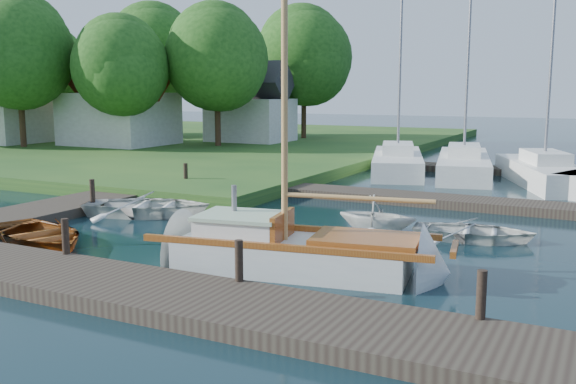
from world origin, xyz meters
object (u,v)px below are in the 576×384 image
at_px(sailboat, 301,256).
at_px(tree_2, 121,66).
at_px(tender_c, 474,228).
at_px(tree_7, 304,56).
at_px(tender_a, 148,203).
at_px(mooring_post_1, 65,236).
at_px(tender_b, 377,212).
at_px(house_a, 119,105).
at_px(mooring_post_4, 92,192).
at_px(tree_5, 51,69).
at_px(mooring_post_3, 481,295).
at_px(mooring_post_2, 239,261).
at_px(dinghy, 38,230).
at_px(tree_1, 18,52).
at_px(house_b, 3,107).
at_px(marina_boat_0, 398,160).
at_px(marina_boat_2, 544,171).
at_px(tree_3, 217,58).
at_px(tree_4, 154,54).
at_px(mooring_post_5, 186,174).
at_px(house_c, 251,110).
at_px(marina_boat_1, 464,163).

relative_size(sailboat, tree_2, 1.26).
bearing_deg(tender_c, tree_7, 26.75).
bearing_deg(tree_2, tender_a, -46.62).
distance_m(mooring_post_1, tree_2, 24.67).
height_order(tender_b, house_a, house_a).
relative_size(mooring_post_4, tree_2, 0.10).
bearing_deg(tree_5, mooring_post_3, -34.83).
xyz_separation_m(mooring_post_2, tree_7, (-13.50, 31.05, 5.50)).
height_order(mooring_post_1, tree_5, tree_5).
relative_size(dinghy, tree_1, 0.40).
height_order(house_b, tree_5, tree_5).
relative_size(dinghy, tender_b, 1.68).
distance_m(tender_a, tender_b, 7.26).
bearing_deg(marina_boat_0, marina_boat_2, -116.83).
relative_size(dinghy, house_b, 0.63).
height_order(tree_1, tree_2, tree_1).
bearing_deg(tree_2, tree_5, 153.43).
relative_size(sailboat, tree_3, 1.12).
bearing_deg(house_a, tree_3, 18.85).
bearing_deg(mooring_post_4, tree_5, 138.92).
relative_size(house_b, tree_4, 0.60).
height_order(mooring_post_5, tree_7, tree_7).
distance_m(mooring_post_2, mooring_post_5, 13.12).
bearing_deg(tender_a, tree_3, 3.75).
distance_m(marina_boat_2, house_c, 21.21).
distance_m(marina_boat_0, tree_1, 23.34).
height_order(mooring_post_1, house_a, house_a).
bearing_deg(house_b, tender_c, -20.62).
bearing_deg(sailboat, tree_1, 140.32).
bearing_deg(tender_b, house_c, 37.09).
distance_m(tree_1, tree_7, 18.44).
bearing_deg(tree_3, sailboat, -53.01).
bearing_deg(sailboat, marina_boat_1, 81.18).
bearing_deg(marina_boat_0, tree_2, 73.37).
bearing_deg(house_a, dinghy, -53.22).
xyz_separation_m(mooring_post_5, tree_1, (-17.00, 7.05, 5.39)).
distance_m(mooring_post_4, house_c, 23.16).
relative_size(sailboat, house_c, 1.86).
height_order(marina_boat_1, tree_4, marina_boat_1).
relative_size(mooring_post_3, tree_4, 0.08).
bearing_deg(tree_5, marina_boat_2, -10.97).
bearing_deg(tree_4, sailboat, -46.38).
bearing_deg(tree_3, mooring_post_1, -64.49).
distance_m(house_b, tree_7, 20.32).
bearing_deg(dinghy, mooring_post_2, -80.43).
distance_m(mooring_post_3, dinghy, 11.25).
xyz_separation_m(mooring_post_5, marina_boat_1, (8.57, 9.80, -0.13)).
bearing_deg(tree_5, mooring_post_4, -41.08).
bearing_deg(tree_3, mooring_post_2, -56.08).
xyz_separation_m(marina_boat_0, tree_7, (-10.56, 11.74, 5.63)).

